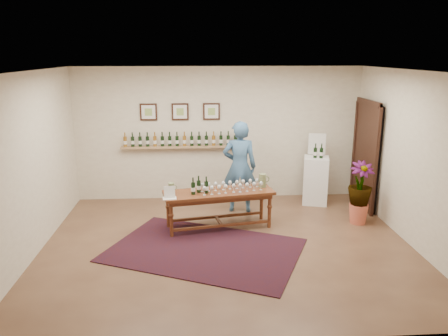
{
  "coord_description": "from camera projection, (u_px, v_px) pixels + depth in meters",
  "views": [
    {
      "loc": [
        -0.49,
        -6.59,
        3.06
      ],
      "look_at": [
        0.0,
        0.8,
        1.1
      ],
      "focal_mm": 35.0,
      "sensor_mm": 36.0,
      "label": 1
    }
  ],
  "objects": [
    {
      "name": "ground",
      "position": [
        227.0,
        245.0,
        7.17
      ],
      "size": [
        6.0,
        6.0,
        0.0
      ],
      "primitive_type": "plane",
      "color": "#4F3222",
      "rests_on": "ground"
    },
    {
      "name": "pedestal_bottles",
      "position": [
        318.0,
        151.0,
        8.85
      ],
      "size": [
        0.3,
        0.15,
        0.29
      ],
      "primitive_type": null,
      "rotation": [
        0.0,
        0.0,
        -0.26
      ],
      "color": "black",
      "rests_on": "display_pedestal"
    },
    {
      "name": "info_sign",
      "position": [
        317.0,
        144.0,
        9.06
      ],
      "size": [
        0.35,
        0.11,
        0.49
      ],
      "primitive_type": "cube",
      "rotation": [
        0.0,
        0.0,
        -0.26
      ],
      "color": "silver",
      "rests_on": "display_pedestal"
    },
    {
      "name": "person",
      "position": [
        240.0,
        167.0,
        8.51
      ],
      "size": [
        0.7,
        0.5,
        1.81
      ],
      "primitive_type": "imported",
      "rotation": [
        0.0,
        0.0,
        3.04
      ],
      "color": "#365B80",
      "rests_on": "ground"
    },
    {
      "name": "rug",
      "position": [
        204.0,
        250.0,
        6.98
      ],
      "size": [
        3.48,
        2.99,
        0.02
      ],
      "primitive_type": "cube",
      "rotation": [
        0.0,
        0.0,
        -0.42
      ],
      "color": "#44110C",
      "rests_on": "ground"
    },
    {
      "name": "room_shell",
      "position": [
        325.0,
        152.0,
        8.82
      ],
      "size": [
        6.0,
        6.0,
        6.0
      ],
      "color": "beige",
      "rests_on": "ground"
    },
    {
      "name": "table_bottles",
      "position": [
        199.0,
        185.0,
        7.59
      ],
      "size": [
        0.3,
        0.21,
        0.29
      ],
      "primitive_type": null,
      "rotation": [
        0.0,
        0.0,
        0.23
      ],
      "color": "black",
      "rests_on": "tasting_table"
    },
    {
      "name": "table_glasses",
      "position": [
        232.0,
        186.0,
        7.72
      ],
      "size": [
        1.23,
        0.53,
        0.17
      ],
      "primitive_type": null,
      "rotation": [
        0.0,
        0.0,
        0.22
      ],
      "color": "silver",
      "rests_on": "tasting_table"
    },
    {
      "name": "potted_plant",
      "position": [
        360.0,
        193.0,
        7.96
      ],
      "size": [
        0.54,
        0.54,
        1.0
      ],
      "rotation": [
        0.0,
        0.0,
        0.02
      ],
      "color": "#CA5C43",
      "rests_on": "ground"
    },
    {
      "name": "pitcher_right",
      "position": [
        263.0,
        180.0,
        7.94
      ],
      "size": [
        0.16,
        0.16,
        0.25
      ],
      "primitive_type": null,
      "rotation": [
        0.0,
        0.0,
        0.02
      ],
      "color": "#677347",
      "rests_on": "tasting_table"
    },
    {
      "name": "tasting_table",
      "position": [
        219.0,
        197.0,
        7.75
      ],
      "size": [
        2.02,
        0.96,
        0.69
      ],
      "rotation": [
        0.0,
        0.0,
        0.18
      ],
      "color": "#492412",
      "rests_on": "ground"
    },
    {
      "name": "pitcher_left",
      "position": [
        171.0,
        188.0,
        7.56
      ],
      "size": [
        0.14,
        0.14,
        0.19
      ],
      "primitive_type": null,
      "rotation": [
        0.0,
        0.0,
        0.14
      ],
      "color": "#677347",
      "rests_on": "tasting_table"
    },
    {
      "name": "menu_card",
      "position": [
        169.0,
        192.0,
        7.34
      ],
      "size": [
        0.24,
        0.18,
        0.2
      ],
      "primitive_type": "cube",
      "rotation": [
        0.0,
        0.0,
        0.1
      ],
      "color": "silver",
      "rests_on": "tasting_table"
    },
    {
      "name": "display_pedestal",
      "position": [
        315.0,
        180.0,
        9.07
      ],
      "size": [
        0.6,
        0.6,
        0.99
      ],
      "primitive_type": "cube",
      "rotation": [
        0.0,
        0.0,
        -0.26
      ],
      "color": "white",
      "rests_on": "ground"
    }
  ]
}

